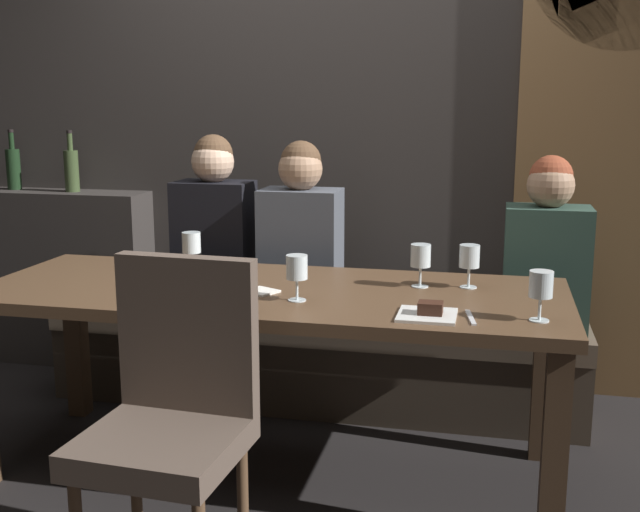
{
  "coord_description": "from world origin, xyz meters",
  "views": [
    {
      "loc": [
        0.81,
        -2.74,
        1.44
      ],
      "look_at": [
        0.16,
        0.16,
        0.84
      ],
      "focal_mm": 43.8,
      "sensor_mm": 36.0,
      "label": 1
    }
  ],
  "objects_px": {
    "banquette_bench": "(313,358)",
    "dessert_plate": "(428,313)",
    "dining_table": "(270,311)",
    "wine_glass_end_right": "(421,257)",
    "fork_on_table": "(471,317)",
    "wine_bottle_dark_red": "(13,167)",
    "diner_bearded": "(301,234)",
    "wine_glass_near_right": "(469,257)",
    "chair_near_side": "(173,403)",
    "wine_glass_near_left": "(541,287)",
    "diner_redhead": "(214,227)",
    "wine_bottle_pale_label": "(72,169)",
    "wine_glass_far_right": "(246,280)",
    "wine_glass_end_left": "(297,269)",
    "diner_far_end": "(547,248)",
    "wine_glass_center_front": "(191,244)"
  },
  "relations": [
    {
      "from": "banquette_bench",
      "to": "wine_glass_end_right",
      "type": "height_order",
      "value": "wine_glass_end_right"
    },
    {
      "from": "dessert_plate",
      "to": "diner_bearded",
      "type": "bearing_deg",
      "value": 125.41
    },
    {
      "from": "dining_table",
      "to": "wine_glass_end_left",
      "type": "distance_m",
      "value": 0.29
    },
    {
      "from": "banquette_bench",
      "to": "wine_glass_near_right",
      "type": "relative_size",
      "value": 15.24
    },
    {
      "from": "dessert_plate",
      "to": "chair_near_side",
      "type": "bearing_deg",
      "value": -146.95
    },
    {
      "from": "wine_glass_far_right",
      "to": "wine_glass_center_front",
      "type": "bearing_deg",
      "value": 126.77
    },
    {
      "from": "wine_glass_near_right",
      "to": "wine_glass_end_left",
      "type": "distance_m",
      "value": 0.67
    },
    {
      "from": "wine_bottle_dark_red",
      "to": "wine_glass_near_right",
      "type": "relative_size",
      "value": 1.99
    },
    {
      "from": "banquette_bench",
      "to": "dessert_plate",
      "type": "height_order",
      "value": "dessert_plate"
    },
    {
      "from": "diner_redhead",
      "to": "diner_far_end",
      "type": "xyz_separation_m",
      "value": [
        1.52,
        -0.01,
        -0.04
      ]
    },
    {
      "from": "diner_bearded",
      "to": "dining_table",
      "type": "bearing_deg",
      "value": -85.75
    },
    {
      "from": "dining_table",
      "to": "wine_glass_end_right",
      "type": "height_order",
      "value": "wine_glass_end_right"
    },
    {
      "from": "wine_glass_center_front",
      "to": "wine_glass_end_left",
      "type": "distance_m",
      "value": 0.65
    },
    {
      "from": "chair_near_side",
      "to": "wine_glass_near_right",
      "type": "height_order",
      "value": "chair_near_side"
    },
    {
      "from": "dining_table",
      "to": "banquette_bench",
      "type": "relative_size",
      "value": 0.88
    },
    {
      "from": "wine_glass_far_right",
      "to": "wine_glass_near_left",
      "type": "distance_m",
      "value": 0.96
    },
    {
      "from": "wine_glass_end_right",
      "to": "wine_glass_end_left",
      "type": "distance_m",
      "value": 0.5
    },
    {
      "from": "diner_redhead",
      "to": "dessert_plate",
      "type": "height_order",
      "value": "diner_redhead"
    },
    {
      "from": "fork_on_table",
      "to": "wine_bottle_dark_red",
      "type": "bearing_deg",
      "value": 143.15
    },
    {
      "from": "wine_bottle_pale_label",
      "to": "wine_glass_end_right",
      "type": "distance_m",
      "value": 2.15
    },
    {
      "from": "wine_glass_center_front",
      "to": "fork_on_table",
      "type": "distance_m",
      "value": 1.24
    },
    {
      "from": "banquette_bench",
      "to": "wine_glass_end_left",
      "type": "xyz_separation_m",
      "value": [
        0.14,
        -0.86,
        0.62
      ]
    },
    {
      "from": "diner_far_end",
      "to": "wine_glass_near_left",
      "type": "xyz_separation_m",
      "value": [
        -0.07,
        -0.93,
        0.05
      ]
    },
    {
      "from": "diner_bearded",
      "to": "wine_glass_far_right",
      "type": "height_order",
      "value": "diner_bearded"
    },
    {
      "from": "banquette_bench",
      "to": "diner_far_end",
      "type": "relative_size",
      "value": 3.31
    },
    {
      "from": "wine_glass_far_right",
      "to": "diner_bearded",
      "type": "bearing_deg",
      "value": 93.8
    },
    {
      "from": "chair_near_side",
      "to": "diner_bearded",
      "type": "bearing_deg",
      "value": 88.38
    },
    {
      "from": "diner_redhead",
      "to": "wine_glass_near_left",
      "type": "bearing_deg",
      "value": -33.15
    },
    {
      "from": "wine_glass_near_left",
      "to": "fork_on_table",
      "type": "xyz_separation_m",
      "value": [
        -0.22,
        -0.02,
        -0.11
      ]
    },
    {
      "from": "banquette_bench",
      "to": "fork_on_table",
      "type": "xyz_separation_m",
      "value": [
        0.75,
        -0.95,
        0.51
      ]
    },
    {
      "from": "wine_bottle_dark_red",
      "to": "banquette_bench",
      "type": "bearing_deg",
      "value": -11.57
    },
    {
      "from": "diner_redhead",
      "to": "wine_bottle_dark_red",
      "type": "height_order",
      "value": "diner_redhead"
    },
    {
      "from": "wine_glass_center_front",
      "to": "wine_glass_end_left",
      "type": "relative_size",
      "value": 1.0
    },
    {
      "from": "chair_near_side",
      "to": "wine_glass_near_left",
      "type": "distance_m",
      "value": 1.2
    },
    {
      "from": "diner_bearded",
      "to": "wine_bottle_pale_label",
      "type": "xyz_separation_m",
      "value": [
        -1.35,
        0.36,
        0.24
      ]
    },
    {
      "from": "diner_bearded",
      "to": "wine_glass_near_right",
      "type": "relative_size",
      "value": 4.91
    },
    {
      "from": "diner_bearded",
      "to": "wine_glass_near_right",
      "type": "bearing_deg",
      "value": -32.72
    },
    {
      "from": "dessert_plate",
      "to": "wine_glass_near_left",
      "type": "bearing_deg",
      "value": 4.78
    },
    {
      "from": "wine_glass_end_left",
      "to": "banquette_bench",
      "type": "bearing_deg",
      "value": 99.59
    },
    {
      "from": "wine_glass_far_right",
      "to": "dessert_plate",
      "type": "relative_size",
      "value": 0.86
    },
    {
      "from": "wine_bottle_pale_label",
      "to": "wine_glass_center_front",
      "type": "relative_size",
      "value": 1.99
    },
    {
      "from": "diner_bearded",
      "to": "wine_glass_end_right",
      "type": "relative_size",
      "value": 4.91
    },
    {
      "from": "wine_glass_near_right",
      "to": "wine_glass_end_right",
      "type": "distance_m",
      "value": 0.18
    },
    {
      "from": "wine_glass_end_left",
      "to": "fork_on_table",
      "type": "distance_m",
      "value": 0.62
    },
    {
      "from": "dining_table",
      "to": "diner_far_end",
      "type": "height_order",
      "value": "diner_far_end"
    },
    {
      "from": "wine_glass_near_right",
      "to": "wine_glass_near_left",
      "type": "height_order",
      "value": "same"
    },
    {
      "from": "diner_far_end",
      "to": "wine_glass_center_front",
      "type": "distance_m",
      "value": 1.52
    },
    {
      "from": "dining_table",
      "to": "dessert_plate",
      "type": "xyz_separation_m",
      "value": [
        0.62,
        -0.26,
        0.1
      ]
    },
    {
      "from": "diner_far_end",
      "to": "wine_glass_far_right",
      "type": "relative_size",
      "value": 4.61
    },
    {
      "from": "banquette_bench",
      "to": "chair_near_side",
      "type": "relative_size",
      "value": 2.55
    }
  ]
}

